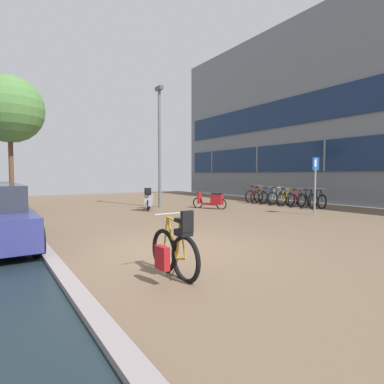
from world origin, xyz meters
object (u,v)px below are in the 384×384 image
Objects in this scene: bicycle_foreground at (174,252)px; bicycle_rack_05 at (268,198)px; bicycle_rack_03 at (286,199)px; street_tree at (9,110)px; bicycle_rack_07 at (254,196)px; scooter_near at (213,200)px; bicycle_rack_06 at (259,197)px; scooter_mid at (149,200)px; bicycle_rack_01 at (308,201)px; bicycle_rack_04 at (277,198)px; bicycle_rack_00 at (318,202)px; parking_sign at (315,179)px; lamp_post at (159,141)px; bicycle_rack_02 at (297,200)px.

bicycle_rack_05 is at bearing 36.71° from bicycle_foreground.
street_tree is (-11.56, 8.72, 4.70)m from bicycle_rack_03.
bicycle_foreground is 0.95× the size of bicycle_rack_07.
scooter_near is (6.34, 7.43, -0.00)m from bicycle_foreground.
bicycle_rack_06 is at bearing -110.00° from bicycle_rack_07.
bicycle_rack_01 is at bearing -25.42° from scooter_mid.
bicycle_rack_04 is (10.29, 7.06, -0.04)m from bicycle_foreground.
bicycle_rack_07 is (0.15, 1.20, 0.02)m from bicycle_rack_05.
bicycle_rack_04 is at bearing 91.73° from bicycle_rack_00.
street_tree is (-1.31, 15.17, 4.64)m from bicycle_foreground.
bicycle_rack_05 reaches higher than scooter_near.
parking_sign reaches higher than bicycle_rack_06.
bicycle_rack_06 is at bearing 69.18° from parking_sign.
bicycle_rack_01 is 0.93× the size of bicycle_rack_06.
bicycle_rack_03 is 0.60m from bicycle_rack_04.
lamp_post is at bearing 63.87° from bicycle_foreground.
bicycle_rack_05 is at bearing 93.50° from bicycle_rack_02.
street_tree reaches higher than bicycle_rack_07.
bicycle_rack_04 reaches higher than scooter_near.
bicycle_foreground is at bearing -112.85° from scooter_mid.
bicycle_rack_05 is 0.95× the size of bicycle_rack_06.
scooter_near is 0.28× the size of lamp_post.
street_tree is at bearing 134.68° from scooter_near.
bicycle_rack_03 is at bearing -94.11° from bicycle_rack_07.
bicycle_rack_01 is at bearing 41.40° from parking_sign.
bicycle_foreground is 0.61× the size of parking_sign.
bicycle_rack_04 reaches higher than bicycle_rack_06.
bicycle_foreground is 11.92m from bicycle_rack_02.
bicycle_foreground reaches higher than bicycle_rack_07.
lamp_post is at bearing 163.23° from bicycle_rack_05.
bicycle_rack_01 is at bearing -85.10° from bicycle_rack_04.
bicycle_rack_05 is 6.59m from lamp_post.
bicycle_rack_00 is 0.85× the size of scooter_mid.
bicycle_rack_03 is (-0.13, 0.60, 0.00)m from bicycle_rack_02.
lamp_post reaches higher than bicycle_rack_04.
bicycle_rack_04 is at bearing -86.10° from bicycle_rack_06.
bicycle_rack_01 reaches higher than bicycle_rack_03.
bicycle_rack_04 is at bearing -94.34° from bicycle_rack_07.
bicycle_rack_07 is 0.64× the size of parking_sign.
bicycle_foreground reaches higher than bicycle_rack_01.
scooter_mid is (-6.83, -0.35, 0.11)m from bicycle_rack_07.
bicycle_rack_03 is 0.83× the size of scooter_near.
bicycle_rack_00 reaches higher than bicycle_rack_01.
bicycle_rack_07 is 0.91× the size of scooter_mid.
bicycle_rack_00 is 0.93× the size of bicycle_rack_07.
bicycle_rack_04 is 1.20m from bicycle_rack_06.
bicycle_rack_05 is at bearing 91.61° from bicycle_rack_00.
parking_sign is at bearing -121.87° from bicycle_rack_03.
bicycle_rack_05 is at bearing 88.86° from bicycle_rack_03.
bicycle_rack_01 is at bearing -84.67° from bicycle_rack_02.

